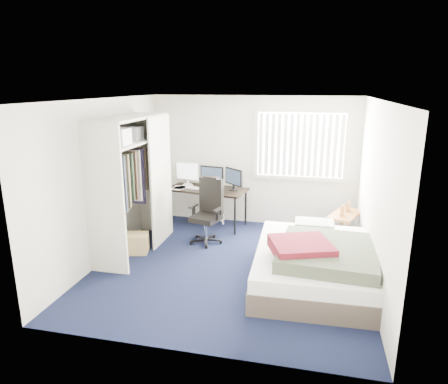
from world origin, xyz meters
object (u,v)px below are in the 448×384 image
object	(u,v)px
desk	(208,187)
nightstand	(345,217)
office_chair	(208,217)
bed	(315,262)

from	to	relation	value
desk	nightstand	bearing A→B (deg)	-8.22
desk	office_chair	distance (m)	0.94
nightstand	desk	bearing A→B (deg)	171.78
desk	nightstand	size ratio (longest dim) A/B	1.85
desk	nightstand	distance (m)	2.62
office_chair	nightstand	xyz separation A→B (m)	(2.35, 0.48, 0.03)
desk	bed	bearing A→B (deg)	-43.60
desk	office_chair	size ratio (longest dim) A/B	1.40
office_chair	bed	distance (m)	2.19
desk	office_chair	world-z (taller)	desk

